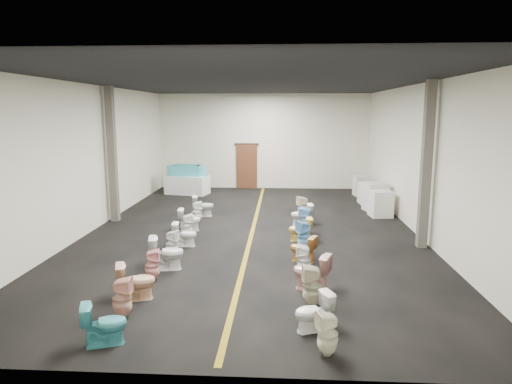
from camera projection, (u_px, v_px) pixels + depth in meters
floor at (253, 230)px, 14.30m from camera, size 16.00×16.00×0.00m
ceiling at (252, 83)px, 13.51m from camera, size 16.00×16.00×0.00m
wall_back at (263, 142)px, 21.77m from camera, size 10.00×0.00×10.00m
wall_front at (213, 221)px, 6.04m from camera, size 10.00×0.00×10.00m
wall_left at (92, 158)px, 14.19m from camera, size 0.00×16.00×16.00m
wall_right at (419, 160)px, 13.62m from camera, size 0.00×16.00×16.00m
aisle_stripe at (253, 230)px, 14.30m from camera, size 0.12×15.60×0.01m
back_door at (247, 166)px, 21.96m from camera, size 1.00×0.10×2.10m
door_frame at (247, 144)px, 21.79m from camera, size 1.15×0.08×0.10m
column_left at (112, 155)px, 15.16m from camera, size 0.25×0.25×4.50m
column_right at (426, 166)px, 12.16m from camera, size 0.25×0.25×4.50m
display_table at (187, 185)px, 20.51m from camera, size 2.03×1.34×0.83m
bathtub at (187, 170)px, 20.39m from camera, size 1.86×0.77×0.55m
appliance_crate_a at (381, 204)px, 16.10m from camera, size 0.80×0.80×0.92m
appliance_crate_b at (375, 197)px, 17.02m from camera, size 0.91×0.91×1.06m
appliance_crate_c at (369, 193)px, 18.34m from camera, size 0.81×0.81×0.85m
appliance_crate_d at (361, 186)px, 20.07m from camera, size 0.71×0.71×0.90m
toilet_left_0 at (104, 324)px, 7.25m from camera, size 0.79×0.61×0.71m
toilet_left_1 at (122, 298)px, 8.17m from camera, size 0.38×0.37×0.77m
toilet_left_2 at (136, 281)px, 9.00m from camera, size 0.84×0.64×0.76m
toilet_left_3 at (152, 265)px, 9.99m from camera, size 0.39×0.39×0.71m
toilet_left_4 at (167, 253)px, 10.71m from camera, size 0.87×0.61×0.81m
toilet_left_5 at (172, 244)px, 11.62m from camera, size 0.37×0.36×0.70m
toilet_left_6 at (185, 234)px, 12.57m from camera, size 0.68×0.41×0.67m
toilet_left_7 at (187, 226)px, 13.37m from camera, size 0.43×0.43×0.72m
toilet_left_8 at (189, 220)px, 14.23m from camera, size 0.71×0.44×0.70m
toilet_left_9 at (197, 212)px, 15.15m from camera, size 0.43×0.42×0.74m
toilet_left_10 at (203, 206)px, 16.11m from camera, size 0.82×0.58×0.76m
toilet_right_0 at (328, 334)px, 6.92m from camera, size 0.41×0.40×0.71m
toilet_right_1 at (313, 312)px, 7.71m from camera, size 0.75×0.61×0.67m
toilet_right_2 at (312, 286)px, 8.65m from camera, size 0.40×0.40×0.83m
toilet_right_3 at (311, 272)px, 9.47m from camera, size 0.89×0.69×0.79m
toilet_right_4 at (304, 260)px, 10.35m from camera, size 0.38×0.38×0.70m
toilet_right_5 at (303, 249)px, 11.27m from camera, size 0.76×0.61×0.67m
toilet_right_6 at (304, 236)px, 12.06m from camera, size 0.51×0.50×0.84m
toilet_right_7 at (300, 229)px, 13.09m from camera, size 0.71×0.46×0.69m
toilet_right_8 at (306, 220)px, 13.85m from camera, size 0.48×0.48×0.82m
toilet_right_9 at (302, 215)px, 14.84m from camera, size 0.75×0.48×0.72m
toilet_right_10 at (303, 208)px, 15.68m from camera, size 0.47×0.47×0.81m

